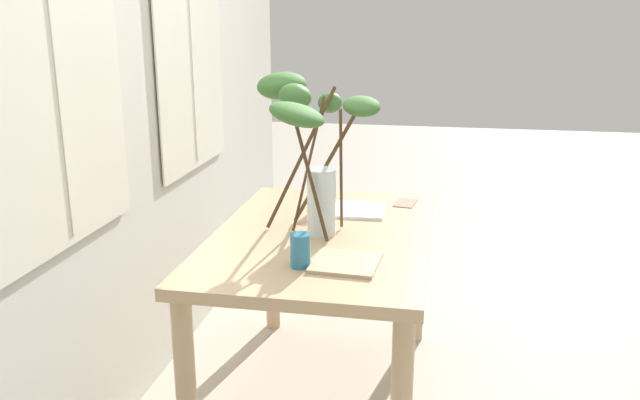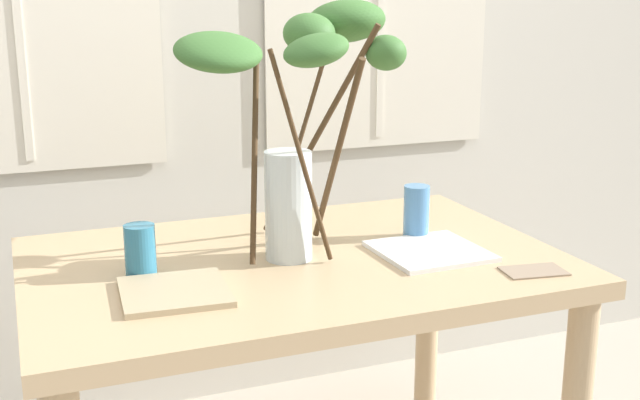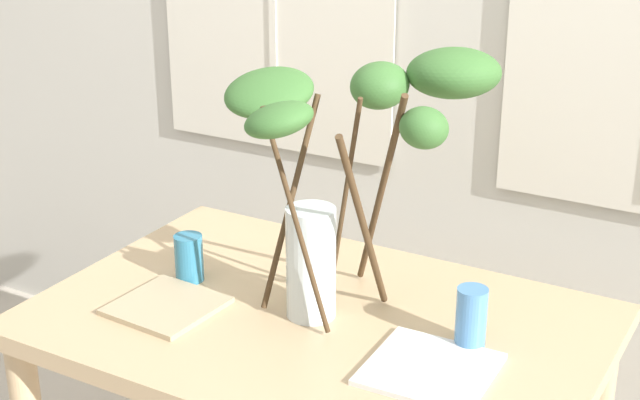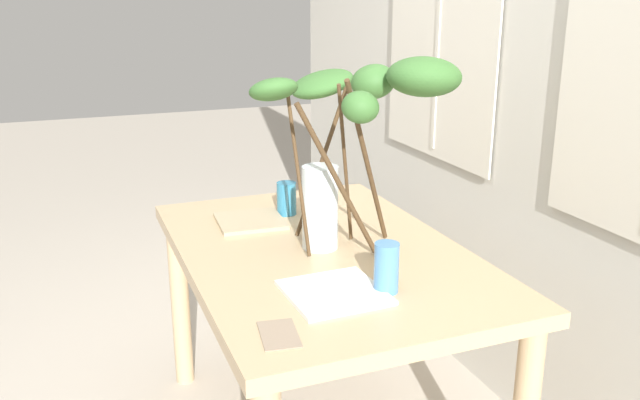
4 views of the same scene
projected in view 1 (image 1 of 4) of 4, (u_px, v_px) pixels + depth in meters
ground at (322, 394)px, 2.86m from camera, size 14.00×14.00×0.00m
back_wall_with_windows at (121, 68)px, 2.63m from camera, size 4.18×0.14×2.73m
dining_table at (322, 257)px, 2.69m from camera, size 1.29×0.86×0.74m
vase_with_branches at (306, 128)px, 2.61m from camera, size 0.67×0.59×0.62m
drinking_glass_blue_left at (300, 250)px, 2.29m from camera, size 0.07×0.07×0.12m
drinking_glass_blue_right at (327, 192)px, 2.99m from camera, size 0.07×0.07×0.14m
plate_square_left at (346, 263)px, 2.33m from camera, size 0.24×0.24×0.01m
plate_square_right at (356, 210)px, 2.95m from camera, size 0.26×0.26×0.01m
napkin_folded at (405, 203)px, 3.06m from camera, size 0.16×0.11×0.00m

